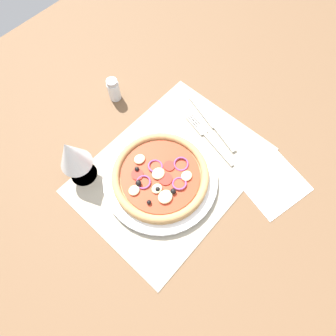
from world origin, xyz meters
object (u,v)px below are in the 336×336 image
object	(u,v)px
wine_glass	(72,155)
plate	(160,178)
knife	(212,122)
pizza	(159,175)
fork	(207,136)
pepper_shaker	(114,90)
napkin	(274,184)

from	to	relation	value
wine_glass	plate	bearing A→B (deg)	-52.36
plate	knife	world-z (taller)	plate
pizza	fork	xyz separation A→B (cm)	(16.90, -1.13, -2.28)
pizza	pepper_shaker	xyz separation A→B (cm)	(10.02, 25.92, 0.35)
fork	napkin	size ratio (longest dim) A/B	1.27
wine_glass	napkin	distance (cm)	47.00
wine_glass	pizza	bearing A→B (deg)	-52.56
pepper_shaker	fork	bearing A→B (deg)	-75.73
knife	pizza	bearing A→B (deg)	109.88
pizza	knife	world-z (taller)	pizza
fork	wine_glass	bearing A→B (deg)	73.73
pizza	fork	distance (cm)	17.09
pizza	wine_glass	size ratio (longest dim) A/B	1.53
napkin	pepper_shaker	size ratio (longest dim) A/B	2.10
wine_glass	pepper_shaker	xyz separation A→B (cm)	(21.25, 11.25, -6.80)
knife	pepper_shaker	size ratio (longest dim) A/B	2.92
fork	pepper_shaker	size ratio (longest dim) A/B	2.67
fork	napkin	xyz separation A→B (cm)	(0.54, -20.10, -0.44)
pizza	wine_glass	bearing A→B (deg)	127.44
fork	knife	size ratio (longest dim) A/B	0.91
fork	knife	world-z (taller)	knife
fork	napkin	distance (cm)	20.12
knife	wine_glass	xyz separation A→B (cm)	(-32.43, 13.86, 9.40)
fork	wine_glass	world-z (taller)	wine_glass
knife	pepper_shaker	xyz separation A→B (cm)	(-11.18, 25.11, 2.60)
plate	wine_glass	world-z (taller)	wine_glass
knife	napkin	size ratio (longest dim) A/B	1.39
fork	knife	distance (cm)	4.72
pizza	knife	distance (cm)	21.34
fork	knife	xyz separation A→B (cm)	(4.30, 1.94, 0.03)
plate	knife	size ratio (longest dim) A/B	1.39
plate	napkin	size ratio (longest dim) A/B	1.93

